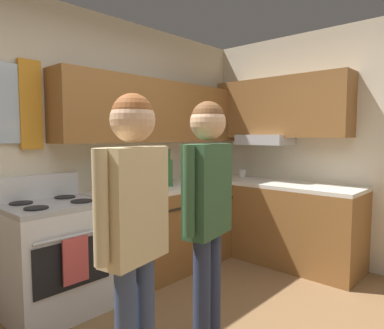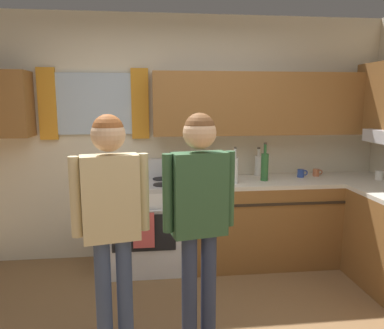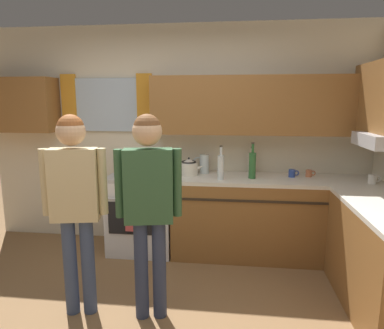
# 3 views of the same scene
# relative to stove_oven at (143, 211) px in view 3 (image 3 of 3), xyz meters

# --- Properties ---
(back_wall_unit) EXTENTS (4.60, 0.42, 2.60)m
(back_wall_unit) POSITION_rel_stove_oven_xyz_m (0.40, 0.28, 0.98)
(back_wall_unit) COLOR beige
(back_wall_unit) RESTS_ON ground
(kitchen_counter_run) EXTENTS (2.23, 1.94, 0.90)m
(kitchen_counter_run) POSITION_rel_stove_oven_xyz_m (1.80, -0.37, -0.02)
(kitchen_counter_run) COLOR brown
(kitchen_counter_run) RESTS_ON ground
(stove_oven) EXTENTS (0.72, 0.67, 1.10)m
(stove_oven) POSITION_rel_stove_oven_xyz_m (0.00, 0.00, 0.00)
(stove_oven) COLOR silver
(stove_oven) RESTS_ON ground
(bottle_wine_green) EXTENTS (0.08, 0.08, 0.39)m
(bottle_wine_green) POSITION_rel_stove_oven_xyz_m (1.24, -0.05, 0.58)
(bottle_wine_green) COLOR #2D6633
(bottle_wine_green) RESTS_ON kitchen_counter_run
(bottle_tall_clear) EXTENTS (0.07, 0.07, 0.37)m
(bottle_tall_clear) POSITION_rel_stove_oven_xyz_m (0.91, -0.14, 0.57)
(bottle_tall_clear) COLOR silver
(bottle_tall_clear) RESTS_ON kitchen_counter_run
(bottle_milk_white) EXTENTS (0.08, 0.08, 0.31)m
(bottle_milk_white) POSITION_rel_stove_oven_xyz_m (1.25, 0.21, 0.55)
(bottle_milk_white) COLOR white
(bottle_milk_white) RESTS_ON kitchen_counter_run
(cup_terracotta) EXTENTS (0.11, 0.07, 0.08)m
(cup_terracotta) POSITION_rel_stove_oven_xyz_m (1.88, 0.11, 0.47)
(cup_terracotta) COLOR #B76642
(cup_terracotta) RESTS_ON kitchen_counter_run
(mug_cobalt_blue) EXTENTS (0.11, 0.07, 0.08)m
(mug_cobalt_blue) POSITION_rel_stove_oven_xyz_m (1.69, 0.07, 0.48)
(mug_cobalt_blue) COLOR #2D479E
(mug_cobalt_blue) RESTS_ON kitchen_counter_run
(mug_ceramic_white) EXTENTS (0.13, 0.08, 0.09)m
(mug_ceramic_white) POSITION_rel_stove_oven_xyz_m (2.45, -0.14, 0.48)
(mug_ceramic_white) COLOR white
(mug_ceramic_white) RESTS_ON kitchen_counter_run
(stovetop_kettle) EXTENTS (0.27, 0.20, 0.21)m
(stovetop_kettle) POSITION_rel_stove_oven_xyz_m (0.54, 0.02, 0.53)
(stovetop_kettle) COLOR silver
(stovetop_kettle) RESTS_ON kitchen_counter_run
(water_pitcher) EXTENTS (0.19, 0.11, 0.22)m
(water_pitcher) POSITION_rel_stove_oven_xyz_m (0.70, 0.16, 0.54)
(water_pitcher) COLOR silver
(water_pitcher) RESTS_ON kitchen_counter_run
(adult_left) EXTENTS (0.50, 0.22, 1.63)m
(adult_left) POSITION_rel_stove_oven_xyz_m (-0.19, -1.29, 0.56)
(adult_left) COLOR #38476B
(adult_left) RESTS_ON ground
(adult_in_plaid) EXTENTS (0.50, 0.23, 1.64)m
(adult_in_plaid) POSITION_rel_stove_oven_xyz_m (0.40, -1.28, 0.57)
(adult_in_plaid) COLOR #2D3856
(adult_in_plaid) RESTS_ON ground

